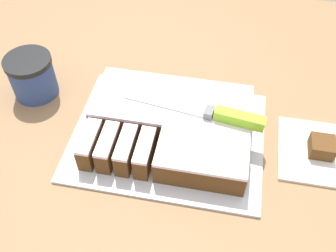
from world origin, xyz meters
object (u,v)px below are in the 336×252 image
knife (222,115)px  coffee_cup (32,76)px  cake_board (168,136)px  cake (171,125)px  brownie (322,147)px

knife → coffee_cup: coffee_cup is taller
cake_board → cake: size_ratio=1.21×
cake → brownie: cake is taller
knife → coffee_cup: (-0.41, 0.06, -0.02)m
cake_board → brownie: brownie is taller
cake_board → knife: 0.12m
cake_board → coffee_cup: size_ratio=3.81×
cake_board → brownie: bearing=2.9°
cake_board → cake: 0.03m
knife → coffee_cup: bearing=0.3°
knife → cake: bearing=14.6°
cake → coffee_cup: bearing=167.7°
brownie → coffee_cup: bearing=174.5°
coffee_cup → cake: bearing=-12.3°
cake → brownie: (0.29, 0.01, -0.01)m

